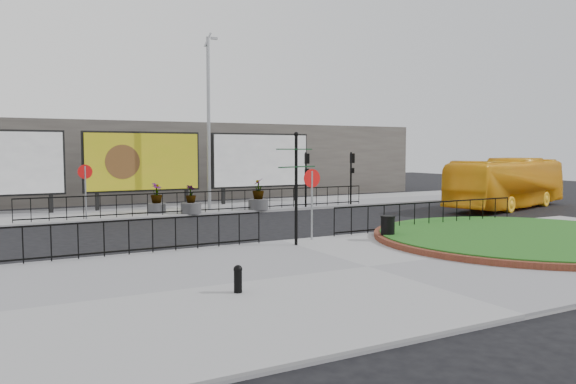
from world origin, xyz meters
TOP-DOWN VIEW (x-y plane):
  - ground at (0.00, 0.00)m, footprint 90.00×90.00m
  - pavement_near at (0.00, -5.00)m, footprint 30.00×10.00m
  - pavement_far at (0.00, 12.00)m, footprint 44.00×6.00m
  - brick_edge at (7.50, -4.00)m, footprint 10.40×10.40m
  - grass_lawn at (7.50, -4.00)m, footprint 10.00×10.00m
  - railing_near_left at (-6.00, -0.30)m, footprint 10.00×0.10m
  - railing_near_right at (6.50, -0.30)m, footprint 9.00×0.10m
  - railing_far at (1.00, 9.30)m, footprint 18.00×0.10m
  - speed_sign_far at (-5.00, 9.40)m, footprint 0.64×0.07m
  - speed_sign_near at (1.00, -0.40)m, footprint 0.64×0.07m
  - billboard_mid at (-1.50, 12.97)m, footprint 6.20×0.31m
  - billboard_right at (5.50, 12.97)m, footprint 6.20×0.31m
  - lamp_post at (1.51, 11.00)m, footprint 0.74×0.18m
  - signal_pole_a at (6.50, 9.34)m, footprint 0.22×0.26m
  - signal_pole_b at (9.50, 9.34)m, footprint 0.22×0.26m
  - building_backdrop at (0.00, 22.00)m, footprint 40.00×10.00m
  - fingerpost_sign at (-0.03, -1.11)m, footprint 1.69×0.91m
  - bollard at (-4.18, -5.87)m, footprint 0.20×0.20m
  - litter_bin at (3.24, -1.78)m, footprint 0.52×0.52m
  - bus at (16.39, 4.26)m, footprint 10.28×4.97m
  - planter_a at (-1.50, 10.43)m, footprint 0.93×0.93m
  - planter_b at (-0.07, 9.40)m, footprint 1.00×1.00m
  - planter_c at (3.61, 9.40)m, footprint 1.05×1.05m

SIDE VIEW (x-z plane):
  - ground at x=0.00m, z-range 0.00..0.00m
  - pavement_near at x=0.00m, z-range 0.00..0.12m
  - pavement_far at x=0.00m, z-range 0.00..0.12m
  - brick_edge at x=7.50m, z-range 0.12..0.30m
  - grass_lawn at x=7.50m, z-range 0.12..0.34m
  - bollard at x=-4.18m, z-range 0.15..0.77m
  - litter_bin at x=3.24m, z-range 0.12..0.98m
  - planter_b at x=-0.07m, z-range -0.12..1.30m
  - railing_near_left at x=-6.00m, z-range 0.12..1.22m
  - railing_near_right at x=6.50m, z-range 0.12..1.22m
  - railing_far at x=1.00m, z-range 0.12..1.22m
  - planter_a at x=-1.50m, z-range -0.06..1.43m
  - planter_c at x=3.61m, z-range -0.10..1.54m
  - bus at x=16.39m, z-range 0.00..2.79m
  - speed_sign_far at x=-5.00m, z-range 0.68..3.15m
  - speed_sign_near at x=1.00m, z-range 0.68..3.15m
  - signal_pole_a at x=6.50m, z-range 0.60..3.60m
  - signal_pole_b at x=9.50m, z-range 0.60..3.60m
  - fingerpost_sign at x=-0.03m, z-range 0.50..4.22m
  - building_backdrop at x=0.00m, z-range 0.00..5.00m
  - billboard_mid at x=-1.50m, z-range 0.55..4.65m
  - billboard_right at x=5.50m, z-range 0.55..4.65m
  - lamp_post at x=1.51m, z-range 0.21..9.44m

